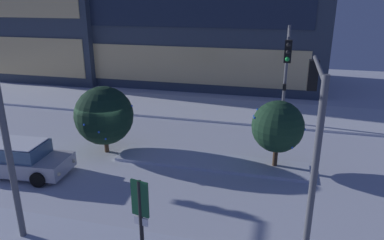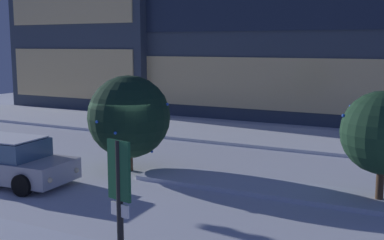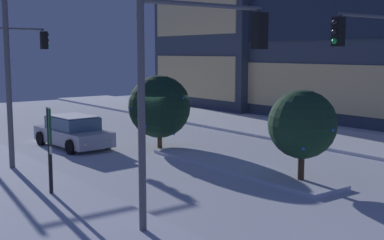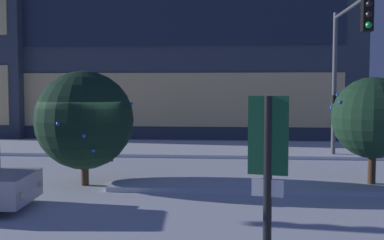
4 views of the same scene
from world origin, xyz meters
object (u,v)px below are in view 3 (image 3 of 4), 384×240
(traffic_light_corner_far_right, at_px, (383,61))
(decorated_tree_median, at_px, (302,124))
(parking_info_sign, at_px, (49,141))
(decorated_tree_left_of_median, at_px, (159,107))
(street_lamp_arched, at_px, (26,26))
(car_near, at_px, (73,132))
(traffic_light_corner_near_right, at_px, (198,67))

(traffic_light_corner_far_right, height_order, decorated_tree_median, traffic_light_corner_far_right)
(parking_info_sign, relative_size, decorated_tree_left_of_median, 0.82)
(street_lamp_arched, distance_m, decorated_tree_median, 10.65)
(street_lamp_arched, xyz_separation_m, decorated_tree_median, (7.71, 6.54, -3.36))
(street_lamp_arched, bearing_deg, decorated_tree_left_of_median, 5.61)
(car_near, distance_m, street_lamp_arched, 6.50)
(parking_info_sign, bearing_deg, traffic_light_corner_near_right, -50.91)
(traffic_light_corner_near_right, bearing_deg, decorated_tree_left_of_median, 61.98)
(street_lamp_arched, height_order, decorated_tree_left_of_median, street_lamp_arched)
(car_near, xyz_separation_m, parking_info_sign, (7.47, -4.05, 1.06))
(decorated_tree_left_of_median, bearing_deg, traffic_light_corner_near_right, -28.02)
(decorated_tree_median, bearing_deg, traffic_light_corner_far_right, 87.69)
(traffic_light_corner_far_right, bearing_deg, decorated_tree_median, -2.31)
(street_lamp_arched, relative_size, decorated_tree_left_of_median, 2.47)
(car_near, xyz_separation_m, traffic_light_corner_near_right, (11.96, -1.83, 3.36))
(traffic_light_corner_far_right, relative_size, decorated_tree_median, 1.86)
(traffic_light_corner_far_right, bearing_deg, parking_info_sign, -17.37)
(traffic_light_corner_near_right, xyz_separation_m, decorated_tree_median, (-1.01, 5.21, -2.04))
(traffic_light_corner_far_right, relative_size, traffic_light_corner_near_right, 1.02)
(street_lamp_arched, xyz_separation_m, decorated_tree_left_of_median, (-0.61, 6.29, -3.45))
(traffic_light_corner_near_right, bearing_deg, traffic_light_corner_far_right, 5.05)
(parking_info_sign, relative_size, decorated_tree_median, 0.87)
(traffic_light_corner_near_right, height_order, decorated_tree_left_of_median, traffic_light_corner_near_right)
(car_near, bearing_deg, street_lamp_arched, -48.60)
(car_near, height_order, parking_info_sign, parking_info_sign)
(traffic_light_corner_far_right, height_order, street_lamp_arched, street_lamp_arched)
(car_near, bearing_deg, parking_info_sign, -32.77)
(traffic_light_corner_far_right, distance_m, decorated_tree_left_of_median, 9.85)
(traffic_light_corner_far_right, distance_m, decorated_tree_median, 4.74)
(car_near, xyz_separation_m, decorated_tree_left_of_median, (2.63, 3.13, 1.22))
(decorated_tree_median, bearing_deg, street_lamp_arched, -139.73)
(parking_info_sign, xyz_separation_m, decorated_tree_median, (3.48, 7.43, 0.26))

